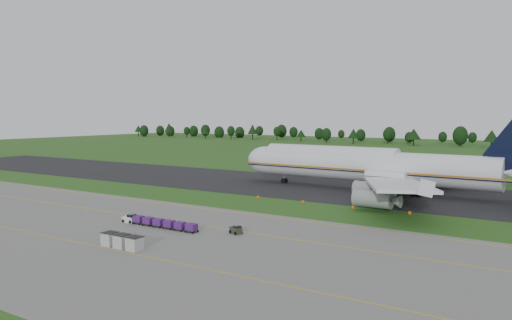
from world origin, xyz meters
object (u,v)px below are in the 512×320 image
Objects in this scene: baggage_train at (157,222)px; uld_row at (122,241)px; aircraft at (374,166)px; utility_cart at (236,230)px; edge_markers at (327,204)px.

uld_row is at bearing -68.19° from baggage_train.
aircraft is at bearing 79.87° from uld_row.
utility_cart is at bearing -93.82° from aircraft.
utility_cart is 0.32× the size of uld_row.
edge_markers is (-1.42, -23.38, -5.87)m from aircraft.
utility_cart is at bearing 60.22° from uld_row.
uld_row is at bearing -100.13° from aircraft.
utility_cart reaches higher than edge_markers.
baggage_train is at bearing 111.81° from uld_row.
uld_row reaches higher than baggage_train.
baggage_train is 13.74m from utility_cart.
aircraft is 53.20m from utility_cart.
aircraft is 24.15m from edge_markers.
aircraft is 2.30× the size of edge_markers.
uld_row is (-8.59, -15.01, 0.44)m from utility_cart.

